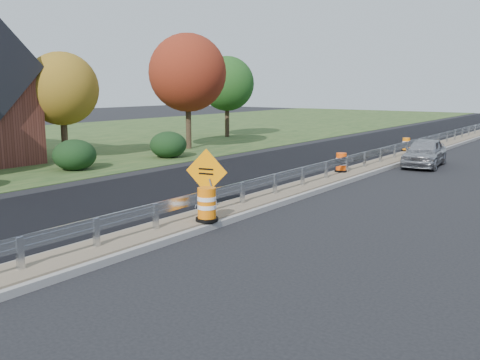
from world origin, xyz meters
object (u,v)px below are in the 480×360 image
Objects in this scene: car_silver at (425,152)px; barrel_median_mid at (341,163)px; caution_sign at (207,195)px; barrel_median_near at (207,205)px; barrel_median_far at (406,145)px.

barrel_median_mid is at bearing -117.20° from car_silver.
caution_sign is 8.71m from barrel_median_mid.
barrel_median_near reaches higher than barrel_median_far.
barrel_median_near is 0.23× the size of car_silver.
barrel_median_far is 0.19× the size of car_silver.
car_silver reaches higher than barrel_median_near.
barrel_median_far is 4.69m from car_silver.
caution_sign reaches higher than barrel_median_far.
car_silver is at bearing 69.14° from barrel_median_mid.
barrel_median_mid is 0.20× the size of car_silver.
barrel_median_near is 1.23× the size of barrel_median_far.
barrel_median_mid is (-0.80, 10.43, -0.06)m from barrel_median_near.
car_silver is at bearing 85.48° from barrel_median_near.
barrel_median_near reaches higher than barrel_median_mid.
barrel_median_mid is (0.65, 8.69, 0.12)m from caution_sign.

